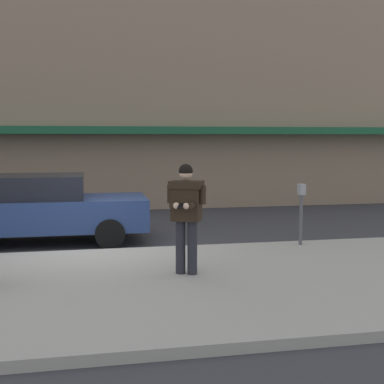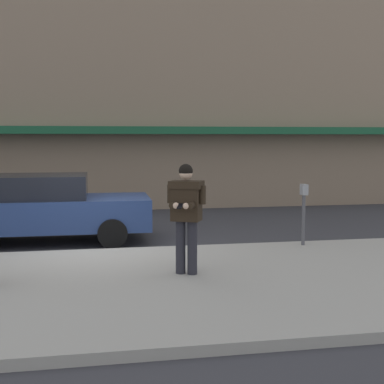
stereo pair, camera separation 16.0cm
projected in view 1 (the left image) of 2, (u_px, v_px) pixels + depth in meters
ground_plane at (93, 254)px, 10.89m from camera, size 80.00×80.00×0.00m
sidewalk at (161, 286)px, 8.31m from camera, size 32.00×5.30×0.14m
curb_paint_line at (141, 251)px, 11.14m from camera, size 28.00×0.12×0.01m
storefront_facade at (114, 43)px, 18.80m from camera, size 28.00×4.70×11.37m
parked_sedan_mid at (43, 208)px, 11.93m from camera, size 4.52×1.98×1.54m
man_texting_on_phone at (186, 207)px, 8.64m from camera, size 0.63×0.65×1.81m
parking_meter at (301, 205)px, 11.07m from camera, size 0.12×0.18×1.27m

